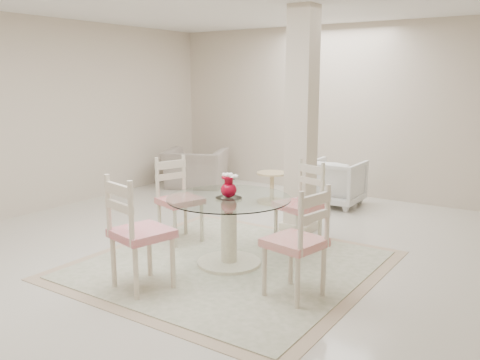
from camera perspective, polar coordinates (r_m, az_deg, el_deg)
The scene contains 13 objects.
ground at distance 5.65m, azimuth -4.07°, elevation -7.94°, with size 7.00×7.00×0.00m, color beige.
room_shell at distance 5.33m, azimuth -4.36°, elevation 11.25°, with size 6.02×7.02×2.71m.
column at distance 6.18m, azimuth 6.94°, elevation 6.52°, with size 0.30×0.30×2.70m, color beige.
area_rug at distance 5.22m, azimuth -1.24°, elevation -9.47°, with size 2.81×2.81×0.02m.
dining_table at distance 5.10m, azimuth -1.26°, elevation -5.77°, with size 1.23×1.23×0.71m.
red_vase at distance 4.99m, azimuth -1.26°, elevation -0.67°, with size 0.19×0.16×0.24m.
dining_chair_east at distance 4.30m, azimuth 6.91°, elevation -6.12°, with size 0.51×0.51×1.10m.
dining_chair_north at distance 5.69m, azimuth 7.07°, elevation -1.99°, with size 0.53×0.53×1.06m.
dining_chair_west at distance 5.88m, azimuth -7.12°, elevation -1.46°, with size 0.55×0.55×1.08m.
dining_chair_south at distance 4.53m, azimuth -11.81°, elevation -4.99°, with size 0.56×0.56×1.15m.
recliner_taupe at distance 8.83m, azimuth -5.01°, elevation 1.30°, with size 1.00×0.88×0.65m, color gray.
armchair_white at distance 7.66m, azimuth 10.73°, elevation -0.28°, with size 0.73×0.75×0.69m, color silver.
side_table at distance 7.68m, azimuth 3.60°, elevation -1.02°, with size 0.46×0.46×0.48m.
Camera 1 is at (3.29, -4.19, 1.87)m, focal length 38.00 mm.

